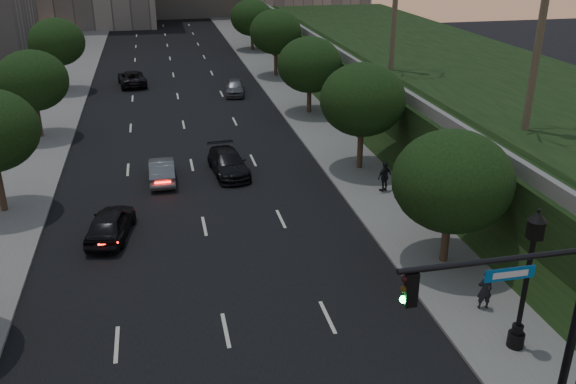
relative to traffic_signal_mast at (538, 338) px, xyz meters
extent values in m
cube|color=black|center=(-7.89, 32.16, -3.66)|extent=(16.00, 140.00, 0.02)
cube|color=slate|center=(2.36, 32.16, -3.60)|extent=(4.50, 140.00, 0.15)
cube|color=slate|center=(-18.14, 32.16, -3.60)|extent=(4.50, 140.00, 0.15)
cube|color=black|center=(14.11, 30.16, -1.67)|extent=(18.00, 90.00, 4.00)
cube|color=slate|center=(5.61, 30.16, 0.68)|extent=(0.35, 90.00, 0.70)
cylinder|color=#38281C|center=(2.41, 10.16, -2.24)|extent=(0.36, 0.36, 2.86)
ellipsoid|color=black|center=(2.41, 10.16, 0.36)|extent=(5.20, 5.20, 4.42)
cylinder|color=#38281C|center=(2.41, 22.16, -2.07)|extent=(0.36, 0.36, 3.21)
ellipsoid|color=black|center=(2.41, 22.16, 0.85)|extent=(5.20, 5.20, 4.42)
cylinder|color=#38281C|center=(2.41, 35.16, -2.24)|extent=(0.36, 0.36, 2.86)
ellipsoid|color=black|center=(2.41, 35.16, 0.36)|extent=(5.20, 5.20, 4.42)
cylinder|color=#38281C|center=(2.41, 49.16, -2.07)|extent=(0.36, 0.36, 3.21)
ellipsoid|color=black|center=(2.41, 49.16, 0.85)|extent=(5.20, 5.20, 4.42)
cylinder|color=#38281C|center=(2.41, 64.16, -2.24)|extent=(0.36, 0.36, 2.86)
ellipsoid|color=black|center=(2.41, 64.16, 0.36)|extent=(5.20, 5.20, 4.42)
cylinder|color=#38281C|center=(-18.19, 20.16, -2.04)|extent=(0.36, 0.36, 3.26)
cylinder|color=#38281C|center=(-18.19, 33.16, -2.18)|extent=(0.36, 0.36, 2.99)
ellipsoid|color=black|center=(-18.19, 33.16, 0.54)|extent=(5.00, 5.00, 4.25)
cylinder|color=#38281C|center=(-18.19, 47.16, -2.04)|extent=(0.36, 0.36, 3.26)
ellipsoid|color=black|center=(-18.19, 47.16, 0.92)|extent=(5.00, 5.00, 4.25)
cylinder|color=#4C4233|center=(9.61, 16.16, 6.33)|extent=(0.40, 0.40, 12.00)
cylinder|color=black|center=(1.09, 0.00, -0.17)|extent=(0.24, 0.24, 7.00)
cylinder|color=black|center=(-1.61, 0.00, 2.63)|extent=(5.40, 0.16, 0.16)
cube|color=black|center=(-3.91, 0.00, 2.08)|extent=(0.32, 0.22, 0.95)
sphere|color=black|center=(-4.09, 0.00, 2.41)|extent=(0.20, 0.20, 0.20)
sphere|color=#3F2B0A|center=(-4.09, 0.00, 2.11)|extent=(0.20, 0.20, 0.20)
sphere|color=#19F24C|center=(-4.09, 0.00, 1.81)|extent=(0.20, 0.20, 0.20)
cube|color=#0D63B2|center=(-1.21, 0.00, 2.18)|extent=(1.40, 0.05, 0.35)
cylinder|color=black|center=(2.18, 3.84, -3.32)|extent=(0.60, 0.60, 0.70)
cylinder|color=black|center=(2.18, 3.84, -2.82)|extent=(0.40, 0.40, 0.40)
cylinder|color=black|center=(2.18, 3.84, -0.87)|extent=(0.18, 0.18, 3.60)
cube|color=black|center=(2.18, 3.84, 1.18)|extent=(0.42, 0.42, 0.70)
cone|color=black|center=(2.18, 3.84, 1.68)|extent=(0.64, 0.64, 0.35)
sphere|color=black|center=(2.18, 3.84, 1.88)|extent=(0.14, 0.14, 0.14)
imported|color=black|center=(-12.45, 15.96, -2.91)|extent=(2.57, 4.70, 1.52)
imported|color=slate|center=(-9.79, 22.88, -2.98)|extent=(1.47, 4.21, 1.39)
imported|color=black|center=(-11.96, 48.37, -2.95)|extent=(3.00, 5.46, 1.45)
imported|color=black|center=(-5.75, 23.21, -2.96)|extent=(2.45, 5.07, 1.42)
imported|color=#5B5D62|center=(-2.69, 42.65, -2.96)|extent=(2.31, 4.40, 1.43)
imported|color=black|center=(2.24, 6.30, -2.70)|extent=(0.65, 0.48, 1.64)
imported|color=black|center=(3.39, 13.17, -2.67)|extent=(0.88, 0.71, 1.71)
imported|color=black|center=(2.58, 18.26, -2.64)|extent=(1.12, 0.84, 1.77)
camera|label=1|loc=(-9.65, -11.96, 10.30)|focal=38.00mm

